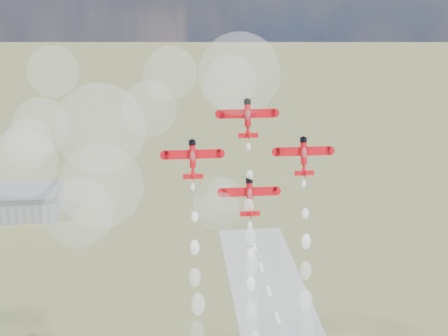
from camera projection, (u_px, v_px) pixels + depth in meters
name	position (u px, v px, depth m)	size (l,w,h in m)	color
hangar	(10.00, 203.00, 319.95)	(50.00, 28.00, 13.00)	gray
plane_lead	(248.00, 117.00, 150.94)	(13.51, 5.33, 9.44)	red
plane_left	(193.00, 158.00, 150.20)	(13.51, 5.33, 9.44)	red
plane_right	(304.00, 155.00, 152.58)	(13.51, 5.33, 9.44)	red
plane_slot	(249.00, 196.00, 151.84)	(13.51, 5.33, 9.44)	red
smoke_trail_lead	(251.00, 311.00, 153.22)	(5.10, 16.46, 52.09)	white
drifted_smoke_cloud	(122.00, 135.00, 153.10)	(71.51, 38.78, 51.06)	white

